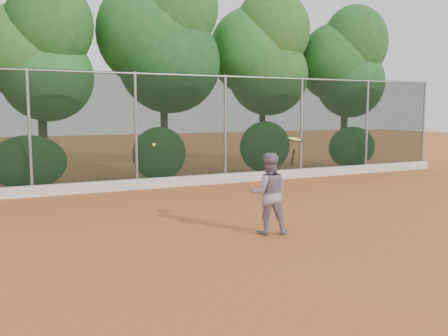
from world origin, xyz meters
name	(u,v)px	position (x,y,z in m)	size (l,w,h in m)	color
ground	(249,243)	(0.00, 0.00, 0.00)	(80.00, 80.00, 0.00)	#AF5C29
concrete_curb	(139,184)	(0.00, 6.82, 0.15)	(24.00, 0.20, 0.30)	silver
tennis_player	(268,193)	(0.67, 0.44, 0.78)	(0.76, 0.59, 1.56)	gray
chainlink_fence	(136,127)	(0.00, 7.00, 1.86)	(24.09, 0.09, 3.50)	black
foliage_backdrop	(101,47)	(-0.55, 8.98, 4.40)	(23.70, 3.63, 7.55)	#422E19
tennis_racket	(295,141)	(1.13, 0.25, 1.78)	(0.33, 0.32, 0.56)	black
tennis_ball_in_flight	(154,145)	(-1.49, 0.79, 1.76)	(0.06, 0.06, 0.06)	#C9D430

